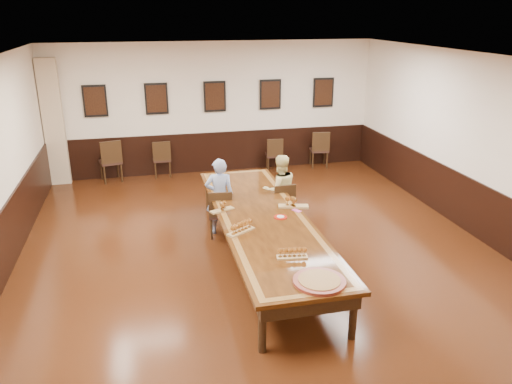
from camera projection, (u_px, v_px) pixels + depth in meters
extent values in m
cube|color=black|center=(263.00, 259.00, 8.28)|extent=(8.00, 10.00, 0.02)
cube|color=white|center=(264.00, 60.00, 7.17)|extent=(8.00, 10.00, 0.02)
cube|color=#F1E0C9|center=(215.00, 108.00, 12.31)|extent=(8.00, 0.02, 3.20)
cube|color=#F1E0C9|center=(489.00, 151.00, 8.58)|extent=(0.02, 10.00, 3.20)
imported|color=#4566AD|center=(220.00, 197.00, 9.00)|extent=(0.56, 0.40, 1.43)
imported|color=#F3E598|center=(280.00, 190.00, 9.38)|extent=(0.72, 0.58, 1.38)
cube|color=#DE4AA3|center=(296.00, 211.00, 8.25)|extent=(0.14, 0.17, 0.01)
cube|color=tan|center=(54.00, 123.00, 11.39)|extent=(0.45, 0.18, 2.90)
cube|color=black|center=(216.00, 152.00, 12.66)|extent=(7.98, 0.04, 1.00)
cube|color=black|center=(478.00, 210.00, 8.95)|extent=(0.04, 9.98, 1.00)
cube|color=black|center=(263.00, 219.00, 8.03)|extent=(1.40, 5.00, 0.06)
cube|color=olive|center=(263.00, 217.00, 8.01)|extent=(1.28, 4.88, 0.00)
cube|color=black|center=(263.00, 217.00, 8.01)|extent=(1.10, 4.70, 0.00)
cube|color=black|center=(263.00, 227.00, 8.08)|extent=(1.25, 4.85, 0.18)
cylinder|color=black|center=(262.00, 327.00, 5.91)|extent=(0.10, 0.10, 0.69)
cylinder|color=black|center=(353.00, 314.00, 6.16)|extent=(0.10, 0.10, 0.69)
cylinder|color=black|center=(208.00, 195.00, 10.15)|extent=(0.10, 0.10, 0.69)
cylinder|color=black|center=(263.00, 190.00, 10.40)|extent=(0.10, 0.10, 0.69)
cube|color=black|center=(95.00, 101.00, 11.54)|extent=(0.54, 0.03, 0.74)
cube|color=black|center=(95.00, 101.00, 11.53)|extent=(0.46, 0.01, 0.64)
cube|color=black|center=(156.00, 99.00, 11.84)|extent=(0.54, 0.03, 0.74)
cube|color=black|center=(156.00, 99.00, 11.83)|extent=(0.46, 0.01, 0.64)
cube|color=black|center=(215.00, 96.00, 12.14)|extent=(0.54, 0.03, 0.74)
cube|color=black|center=(215.00, 97.00, 12.12)|extent=(0.46, 0.01, 0.64)
cube|color=black|center=(270.00, 94.00, 12.44)|extent=(0.54, 0.03, 0.74)
cube|color=black|center=(271.00, 95.00, 12.42)|extent=(0.46, 0.01, 0.64)
cube|color=black|center=(323.00, 92.00, 12.74)|extent=(0.54, 0.03, 0.74)
cube|color=black|center=(324.00, 93.00, 12.72)|extent=(0.46, 0.01, 0.64)
cube|color=olive|center=(222.00, 210.00, 8.25)|extent=(0.43, 0.28, 0.03)
cube|color=olive|center=(293.00, 206.00, 8.41)|extent=(0.53, 0.27, 0.03)
cube|color=olive|center=(241.00, 232.00, 7.45)|extent=(0.47, 0.37, 0.03)
cube|color=olive|center=(292.00, 257.00, 6.68)|extent=(0.43, 0.18, 0.03)
cylinder|color=#A8170B|center=(281.00, 217.00, 7.98)|extent=(0.21, 0.21, 0.02)
cylinder|color=silver|center=(281.00, 216.00, 7.97)|extent=(0.12, 0.12, 0.01)
cylinder|color=#5A1A12|center=(319.00, 282.00, 6.07)|extent=(0.66, 0.66, 0.04)
cylinder|color=olive|center=(319.00, 280.00, 6.06)|extent=(0.53, 0.53, 0.01)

